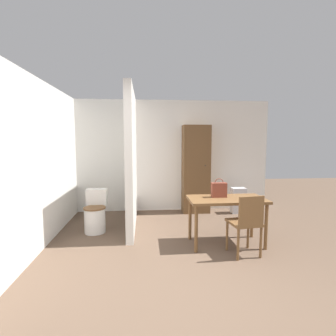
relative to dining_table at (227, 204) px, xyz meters
The scene contains 10 objects.
ground_plane 1.81m from the dining_table, 119.08° to the right, with size 16.00×16.00×0.00m, color brown.
wall_back 2.38m from the dining_table, 110.93° to the left, with size 4.87×0.12×2.50m.
wall_left 2.90m from the dining_table, behind, with size 0.12×4.57×2.50m.
partition_wall 1.94m from the dining_table, 143.87° to the left, with size 0.12×2.00×2.50m.
dining_table is the anchor object (origin of this frame).
wooden_chair 0.48m from the dining_table, 71.84° to the right, with size 0.45×0.45×0.87m.
toilet 2.28m from the dining_table, 159.91° to the left, with size 0.38×0.53×0.73m.
handbag 0.24m from the dining_table, 141.16° to the left, with size 0.23×0.11×0.29m.
wooden_cabinet 1.90m from the dining_table, 93.32° to the left, with size 0.59×0.42×1.93m.
space_heater 1.91m from the dining_table, 64.27° to the left, with size 0.30×0.22×0.56m.
Camera 1 is at (-0.43, -2.35, 1.61)m, focal length 28.00 mm.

